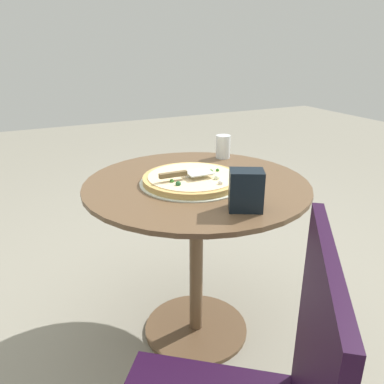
{
  "coord_description": "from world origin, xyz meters",
  "views": [
    {
      "loc": [
        -0.65,
        -1.3,
        1.25
      ],
      "look_at": [
        -0.02,
        -0.0,
        0.69
      ],
      "focal_mm": 36.45,
      "sensor_mm": 36.0,
      "label": 1
    }
  ],
  "objects_px": {
    "patio_table": "(196,224)",
    "pizza_server": "(185,174)",
    "napkin_dispenser": "(246,190)",
    "pizza_on_tray": "(192,179)",
    "drinking_cup": "(223,147)"
  },
  "relations": [
    {
      "from": "drinking_cup",
      "to": "patio_table",
      "type": "bearing_deg",
      "value": -136.39
    },
    {
      "from": "patio_table",
      "to": "pizza_on_tray",
      "type": "height_order",
      "value": "pizza_on_tray"
    },
    {
      "from": "pizza_server",
      "to": "napkin_dispenser",
      "type": "height_order",
      "value": "napkin_dispenser"
    },
    {
      "from": "pizza_server",
      "to": "drinking_cup",
      "type": "height_order",
      "value": "drinking_cup"
    },
    {
      "from": "pizza_on_tray",
      "to": "pizza_server",
      "type": "distance_m",
      "value": 0.06
    },
    {
      "from": "patio_table",
      "to": "pizza_server",
      "type": "bearing_deg",
      "value": -159.0
    },
    {
      "from": "pizza_on_tray",
      "to": "napkin_dispenser",
      "type": "relative_size",
      "value": 3.03
    },
    {
      "from": "pizza_server",
      "to": "napkin_dispenser",
      "type": "distance_m",
      "value": 0.3
    },
    {
      "from": "drinking_cup",
      "to": "napkin_dispenser",
      "type": "bearing_deg",
      "value": -113.22
    },
    {
      "from": "patio_table",
      "to": "pizza_on_tray",
      "type": "distance_m",
      "value": 0.2
    },
    {
      "from": "napkin_dispenser",
      "to": "drinking_cup",
      "type": "bearing_deg",
      "value": 94.88
    },
    {
      "from": "patio_table",
      "to": "drinking_cup",
      "type": "bearing_deg",
      "value": 43.61
    },
    {
      "from": "pizza_on_tray",
      "to": "patio_table",
      "type": "bearing_deg",
      "value": 1.79
    },
    {
      "from": "patio_table",
      "to": "pizza_on_tray",
      "type": "relative_size",
      "value": 2.16
    },
    {
      "from": "patio_table",
      "to": "napkin_dispenser",
      "type": "height_order",
      "value": "napkin_dispenser"
    }
  ]
}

